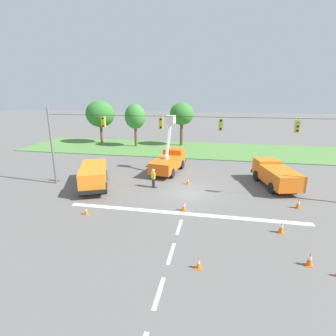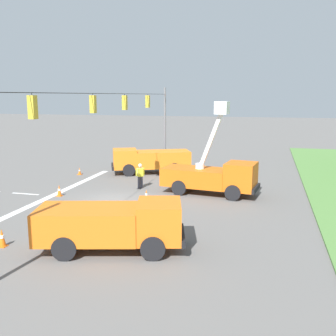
{
  "view_description": "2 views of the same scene",
  "coord_description": "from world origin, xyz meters",
  "px_view_note": "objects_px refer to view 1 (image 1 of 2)",
  "views": [
    {
      "loc": [
        2.2,
        -21.53,
        8.49
      ],
      "look_at": [
        -2.26,
        1.55,
        1.69
      ],
      "focal_mm": 28.0,
      "sensor_mm": 36.0,
      "label": 1
    },
    {
      "loc": [
        22.37,
        9.36,
        6.5
      ],
      "look_at": [
        -0.94,
        3.39,
        2.04
      ],
      "focal_mm": 42.0,
      "sensor_mm": 36.0,
      "label": 2
    }
  ],
  "objects_px": {
    "traffic_cone_near_bucket": "(86,211)",
    "traffic_cone_lane_edge_b": "(188,181)",
    "traffic_cone_mid_left": "(310,259)",
    "utility_truck_support_near": "(275,174)",
    "utility_truck_bucket_lift": "(169,160)",
    "traffic_cone_foreground_right": "(281,227)",
    "utility_truck_support_far": "(93,175)",
    "tree_far_west": "(100,114)",
    "traffic_cone_lane_edge_a": "(184,206)",
    "tree_centre": "(182,114)",
    "traffic_cone_mid_right": "(199,263)",
    "road_worker": "(153,177)",
    "tree_west": "(135,117)",
    "traffic_cone_far_left": "(298,203)"
  },
  "relations": [
    {
      "from": "utility_truck_support_far",
      "to": "traffic_cone_mid_left",
      "type": "bearing_deg",
      "value": -28.57
    },
    {
      "from": "tree_west",
      "to": "traffic_cone_lane_edge_b",
      "type": "height_order",
      "value": "tree_west"
    },
    {
      "from": "tree_west",
      "to": "utility_truck_support_near",
      "type": "xyz_separation_m",
      "value": [
        18.47,
        -15.49,
        -3.63
      ]
    },
    {
      "from": "tree_centre",
      "to": "traffic_cone_far_left",
      "type": "xyz_separation_m",
      "value": [
        12.19,
        -22.48,
        -4.74
      ]
    },
    {
      "from": "traffic_cone_near_bucket",
      "to": "traffic_cone_lane_edge_a",
      "type": "relative_size",
      "value": 0.79
    },
    {
      "from": "tree_centre",
      "to": "utility_truck_support_near",
      "type": "bearing_deg",
      "value": -57.27
    },
    {
      "from": "traffic_cone_mid_right",
      "to": "traffic_cone_far_left",
      "type": "relative_size",
      "value": 0.75
    },
    {
      "from": "utility_truck_bucket_lift",
      "to": "utility_truck_support_near",
      "type": "height_order",
      "value": "utility_truck_bucket_lift"
    },
    {
      "from": "tree_centre",
      "to": "traffic_cone_far_left",
      "type": "distance_m",
      "value": 26.0
    },
    {
      "from": "tree_west",
      "to": "traffic_cone_mid_right",
      "type": "bearing_deg",
      "value": -66.71
    },
    {
      "from": "tree_far_west",
      "to": "traffic_cone_foreground_right",
      "type": "relative_size",
      "value": 8.95
    },
    {
      "from": "traffic_cone_mid_left",
      "to": "utility_truck_support_near",
      "type": "bearing_deg",
      "value": 87.5
    },
    {
      "from": "traffic_cone_foreground_right",
      "to": "utility_truck_support_near",
      "type": "bearing_deg",
      "value": 82.1
    },
    {
      "from": "traffic_cone_lane_edge_a",
      "to": "utility_truck_bucket_lift",
      "type": "bearing_deg",
      "value": 107.05
    },
    {
      "from": "traffic_cone_foreground_right",
      "to": "traffic_cone_mid_left",
      "type": "distance_m",
      "value": 3.24
    },
    {
      "from": "tree_far_west",
      "to": "traffic_cone_foreground_right",
      "type": "bearing_deg",
      "value": -47.56
    },
    {
      "from": "utility_truck_bucket_lift",
      "to": "tree_far_west",
      "type": "bearing_deg",
      "value": 135.16
    },
    {
      "from": "utility_truck_bucket_lift",
      "to": "traffic_cone_mid_right",
      "type": "bearing_deg",
      "value": -74.23
    },
    {
      "from": "tree_west",
      "to": "traffic_cone_far_left",
      "type": "height_order",
      "value": "tree_west"
    },
    {
      "from": "traffic_cone_near_bucket",
      "to": "traffic_cone_lane_edge_b",
      "type": "relative_size",
      "value": 0.86
    },
    {
      "from": "utility_truck_support_far",
      "to": "traffic_cone_foreground_right",
      "type": "xyz_separation_m",
      "value": [
        15.32,
        -5.57,
        -0.78
      ]
    },
    {
      "from": "traffic_cone_lane_edge_a",
      "to": "traffic_cone_far_left",
      "type": "bearing_deg",
      "value": 13.64
    },
    {
      "from": "traffic_cone_mid_right",
      "to": "traffic_cone_lane_edge_b",
      "type": "relative_size",
      "value": 0.86
    },
    {
      "from": "utility_truck_bucket_lift",
      "to": "traffic_cone_mid_left",
      "type": "bearing_deg",
      "value": -55.85
    },
    {
      "from": "tree_far_west",
      "to": "utility_truck_support_near",
      "type": "height_order",
      "value": "tree_far_west"
    },
    {
      "from": "tree_far_west",
      "to": "traffic_cone_lane_edge_b",
      "type": "xyz_separation_m",
      "value": [
        17.19,
        -18.33,
        -4.65
      ]
    },
    {
      "from": "road_worker",
      "to": "traffic_cone_mid_left",
      "type": "height_order",
      "value": "road_worker"
    },
    {
      "from": "tree_far_west",
      "to": "traffic_cone_lane_edge_a",
      "type": "height_order",
      "value": "tree_far_west"
    },
    {
      "from": "traffic_cone_near_bucket",
      "to": "utility_truck_support_near",
      "type": "bearing_deg",
      "value": 31.51
    },
    {
      "from": "tree_far_west",
      "to": "traffic_cone_lane_edge_a",
      "type": "xyz_separation_m",
      "value": [
        17.57,
        -24.17,
        -4.62
      ]
    },
    {
      "from": "utility_truck_support_near",
      "to": "traffic_cone_far_left",
      "type": "distance_m",
      "value": 4.94
    },
    {
      "from": "road_worker",
      "to": "traffic_cone_lane_edge_a",
      "type": "bearing_deg",
      "value": -52.18
    },
    {
      "from": "traffic_cone_far_left",
      "to": "tree_west",
      "type": "bearing_deg",
      "value": 133.56
    },
    {
      "from": "tree_centre",
      "to": "road_worker",
      "type": "relative_size",
      "value": 3.92
    },
    {
      "from": "utility_truck_bucket_lift",
      "to": "traffic_cone_mid_right",
      "type": "xyz_separation_m",
      "value": [
        4.56,
        -16.14,
        -1.03
      ]
    },
    {
      "from": "traffic_cone_near_bucket",
      "to": "traffic_cone_lane_edge_a",
      "type": "bearing_deg",
      "value": 16.4
    },
    {
      "from": "tree_west",
      "to": "utility_truck_support_far",
      "type": "distance_m",
      "value": 19.28
    },
    {
      "from": "tree_far_west",
      "to": "utility_truck_support_near",
      "type": "xyz_separation_m",
      "value": [
        25.22,
        -17.31,
        -3.81
      ]
    },
    {
      "from": "traffic_cone_foreground_right",
      "to": "traffic_cone_near_bucket",
      "type": "height_order",
      "value": "traffic_cone_foreground_right"
    },
    {
      "from": "utility_truck_support_near",
      "to": "traffic_cone_near_bucket",
      "type": "bearing_deg",
      "value": -148.49
    },
    {
      "from": "traffic_cone_lane_edge_a",
      "to": "traffic_cone_far_left",
      "type": "relative_size",
      "value": 0.94
    },
    {
      "from": "traffic_cone_mid_right",
      "to": "traffic_cone_far_left",
      "type": "height_order",
      "value": "traffic_cone_far_left"
    },
    {
      "from": "traffic_cone_lane_edge_b",
      "to": "traffic_cone_mid_left",
      "type": "bearing_deg",
      "value": -55.87
    },
    {
      "from": "utility_truck_support_far",
      "to": "traffic_cone_mid_left",
      "type": "relative_size",
      "value": 8.97
    },
    {
      "from": "traffic_cone_foreground_right",
      "to": "traffic_cone_lane_edge_a",
      "type": "height_order",
      "value": "traffic_cone_foreground_right"
    },
    {
      "from": "tree_far_west",
      "to": "traffic_cone_mid_left",
      "type": "height_order",
      "value": "tree_far_west"
    },
    {
      "from": "tree_far_west",
      "to": "tree_west",
      "type": "relative_size",
      "value": 1.06
    },
    {
      "from": "traffic_cone_mid_right",
      "to": "traffic_cone_far_left",
      "type": "distance_m",
      "value": 10.98
    },
    {
      "from": "tree_far_west",
      "to": "tree_west",
      "type": "bearing_deg",
      "value": -15.06
    },
    {
      "from": "road_worker",
      "to": "traffic_cone_near_bucket",
      "type": "bearing_deg",
      "value": -117.77
    }
  ]
}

